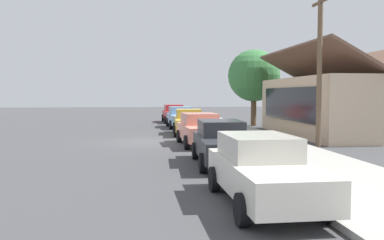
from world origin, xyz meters
TOP-DOWN VIEW (x-y plane):
  - ground_plane at (0.00, 0.00)m, footprint 120.00×120.00m
  - sidewalk_curb at (0.00, 5.60)m, footprint 60.00×4.20m
  - car_cherry at (-15.35, 2.62)m, footprint 4.77×2.10m
  - car_skyblue at (-9.39, 2.71)m, footprint 4.72×2.12m
  - car_mustard at (-3.95, 2.73)m, footprint 4.81×2.17m
  - car_coral at (1.73, 2.72)m, footprint 4.70×2.22m
  - car_charcoal at (7.61, 2.69)m, footprint 4.77×2.06m
  - car_ivory at (13.12, 2.61)m, footprint 4.77×2.03m
  - storefront_building at (-2.50, 11.98)m, footprint 12.10×6.75m
  - shade_tree at (-10.57, 8.73)m, footprint 4.17×4.17m
  - traffic_light_main at (16.90, 2.54)m, footprint 0.37×2.79m
  - utility_pole_wooden at (3.32, 8.20)m, footprint 1.80×0.24m
  - fire_hydrant_red at (-9.52, 4.20)m, footprint 0.22×0.22m

SIDE VIEW (x-z plane):
  - ground_plane at x=0.00m, z-range 0.00..0.00m
  - sidewalk_curb at x=0.00m, z-range 0.00..0.16m
  - fire_hydrant_red at x=-9.52m, z-range 0.14..0.85m
  - car_charcoal at x=7.61m, z-range 0.02..1.61m
  - car_mustard at x=-3.95m, z-range 0.02..1.61m
  - car_ivory at x=13.12m, z-range 0.02..1.61m
  - car_skyblue at x=-9.39m, z-range 0.02..1.61m
  - car_cherry at x=-15.35m, z-range 0.02..1.61m
  - car_coral at x=1.73m, z-range 0.02..1.61m
  - storefront_building at x=-2.50m, z-range -0.78..4.63m
  - traffic_light_main at x=16.90m, z-range 0.89..6.09m
  - utility_pole_wooden at x=3.32m, z-range 0.18..7.68m
  - shade_tree at x=-10.57m, z-range 0.96..7.10m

